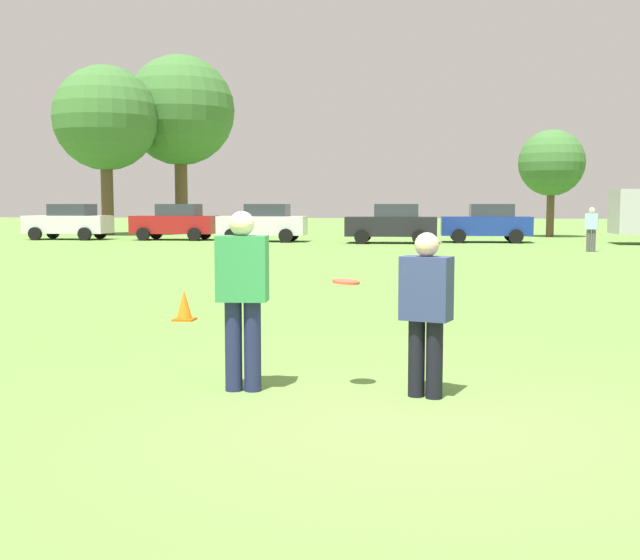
# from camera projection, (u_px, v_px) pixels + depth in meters

# --- Properties ---
(ground_plane) EXTENTS (195.28, 195.28, 0.00)m
(ground_plane) POSITION_uv_depth(u_px,v_px,m) (406.00, 423.00, 6.59)
(ground_plane) COLOR #608C3D
(player_thrower) EXTENTS (0.50, 0.31, 1.74)m
(player_thrower) POSITION_uv_depth(u_px,v_px,m) (243.00, 290.00, 7.64)
(player_thrower) COLOR #1E234C
(player_thrower) RESTS_ON ground
(player_defender) EXTENTS (0.51, 0.39, 1.54)m
(player_defender) POSITION_uv_depth(u_px,v_px,m) (426.00, 306.00, 7.39)
(player_defender) COLOR black
(player_defender) RESTS_ON ground
(frisbee) EXTENTS (0.27, 0.27, 0.05)m
(frisbee) POSITION_uv_depth(u_px,v_px,m) (346.00, 282.00, 7.67)
(frisbee) COLOR #E54C33
(traffic_cone) EXTENTS (0.32, 0.32, 0.48)m
(traffic_cone) POSITION_uv_depth(u_px,v_px,m) (184.00, 306.00, 12.41)
(traffic_cone) COLOR #D8590C
(traffic_cone) RESTS_ON ground
(parked_car_near_left) EXTENTS (4.23, 2.28, 1.82)m
(parked_car_near_left) POSITION_uv_depth(u_px,v_px,m) (69.00, 222.00, 40.88)
(parked_car_near_left) COLOR silver
(parked_car_near_left) RESTS_ON ground
(parked_car_mid_left) EXTENTS (4.23, 2.28, 1.82)m
(parked_car_mid_left) POSITION_uv_depth(u_px,v_px,m) (176.00, 222.00, 40.42)
(parked_car_mid_left) COLOR maroon
(parked_car_mid_left) RESTS_ON ground
(parked_car_center) EXTENTS (4.23, 2.28, 1.82)m
(parked_car_center) POSITION_uv_depth(u_px,v_px,m) (264.00, 223.00, 38.62)
(parked_car_center) COLOR silver
(parked_car_center) RESTS_ON ground
(parked_car_mid_right) EXTENTS (4.23, 2.28, 1.82)m
(parked_car_mid_right) POSITION_uv_depth(u_px,v_px,m) (392.00, 223.00, 37.02)
(parked_car_mid_right) COLOR black
(parked_car_mid_right) RESTS_ON ground
(parked_car_near_right) EXTENTS (4.23, 2.28, 1.82)m
(parked_car_near_right) POSITION_uv_depth(u_px,v_px,m) (487.00, 223.00, 37.85)
(parked_car_near_right) COLOR navy
(parked_car_near_right) RESTS_ON ground
(bystander_sideline_watcher) EXTENTS (0.52, 0.38, 1.69)m
(bystander_sideline_watcher) POSITION_uv_depth(u_px,v_px,m) (591.00, 227.00, 30.28)
(bystander_sideline_watcher) COLOR #4C4C51
(bystander_sideline_watcher) RESTS_ON ground
(tree_west_oak) EXTENTS (6.03, 6.03, 9.80)m
(tree_west_oak) POSITION_uv_depth(u_px,v_px,m) (105.00, 119.00, 46.20)
(tree_west_oak) COLOR brown
(tree_west_oak) RESTS_ON ground
(tree_west_maple) EXTENTS (6.78, 6.78, 11.01)m
(tree_west_maple) POSITION_uv_depth(u_px,v_px,m) (180.00, 111.00, 49.58)
(tree_west_maple) COLOR brown
(tree_west_maple) RESTS_ON ground
(tree_center_elm) EXTENTS (3.62, 3.62, 5.88)m
(tree_center_elm) POSITION_uv_depth(u_px,v_px,m) (552.00, 163.00, 43.72)
(tree_center_elm) COLOR brown
(tree_center_elm) RESTS_ON ground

